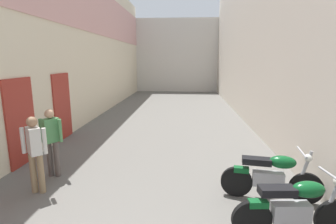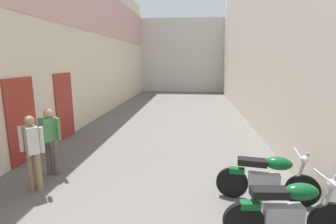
{
  "view_description": "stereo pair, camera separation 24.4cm",
  "coord_description": "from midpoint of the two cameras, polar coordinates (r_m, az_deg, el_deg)",
  "views": [
    {
      "loc": [
        0.79,
        -0.4,
        2.63
      ],
      "look_at": [
        0.25,
        7.28,
        1.07
      ],
      "focal_mm": 27.41,
      "sensor_mm": 36.0,
      "label": 1
    },
    {
      "loc": [
        1.03,
        -0.38,
        2.63
      ],
      "look_at": [
        0.25,
        7.28,
        1.07
      ],
      "focal_mm": 27.41,
      "sensor_mm": 36.0,
      "label": 2
    }
  ],
  "objects": [
    {
      "name": "building_right",
      "position": [
        11.42,
        20.16,
        17.25
      ],
      "size": [
        0.45,
        21.29,
        7.82
      ],
      "color": "beige",
      "rests_on": "ground"
    },
    {
      "name": "motorcycle_fourth",
      "position": [
        5.3,
        22.5,
        -13.15
      ],
      "size": [
        1.84,
        0.58,
        1.04
      ],
      "color": "black",
      "rests_on": "ground"
    },
    {
      "name": "pedestrian_mid_alley",
      "position": [
        5.76,
        -26.89,
        -7.12
      ],
      "size": [
        0.52,
        0.38,
        1.57
      ],
      "color": "#8C7251",
      "rests_on": "ground"
    },
    {
      "name": "motorcycle_third",
      "position": [
        4.41,
        26.59,
        -18.75
      ],
      "size": [
        1.85,
        0.58,
        1.04
      ],
      "color": "black",
      "rests_on": "ground"
    },
    {
      "name": "ground_plane",
      "position": [
        9.45,
        0.04,
        -4.68
      ],
      "size": [
        37.29,
        37.29,
        0.0
      ],
      "primitive_type": "plane",
      "color": "#66635E"
    },
    {
      "name": "building_left",
      "position": [
        11.87,
        -16.91,
        14.84
      ],
      "size": [
        0.45,
        21.29,
        6.8
      ],
      "color": "beige",
      "rests_on": "ground"
    },
    {
      "name": "building_far_end",
      "position": [
        22.7,
        3.58,
        12.38
      ],
      "size": [
        9.73,
        2.0,
        5.98
      ],
      "primitive_type": "cube",
      "color": "beige",
      "rests_on": "ground"
    },
    {
      "name": "pedestrian_further_down",
      "position": [
        6.4,
        -23.76,
        -5.06
      ],
      "size": [
        0.52,
        0.39,
        1.57
      ],
      "color": "#564C47",
      "rests_on": "ground"
    }
  ]
}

